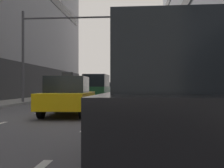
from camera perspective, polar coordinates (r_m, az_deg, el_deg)
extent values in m
plane|color=#515156|center=(12.25, -9.30, -6.16)|extent=(120.00, 120.00, 0.00)
cube|color=gray|center=(12.24, 19.18, -5.82)|extent=(2.89, 80.00, 0.14)
cube|color=silver|center=(14.58, -13.15, -5.21)|extent=(0.16, 2.00, 0.01)
cube|color=silver|center=(19.38, -8.55, -4.01)|extent=(0.16, 2.00, 0.01)
cube|color=silver|center=(24.27, -5.80, -3.28)|extent=(0.16, 2.00, 0.01)
cube|color=silver|center=(29.19, -3.97, -2.79)|extent=(0.16, 2.00, 0.01)
cube|color=silver|center=(34.13, -2.67, -2.44)|extent=(0.16, 2.00, 0.01)
cube|color=silver|center=(39.09, -1.71, -2.18)|extent=(0.16, 2.00, 0.01)
cube|color=silver|center=(44.06, -0.96, -1.98)|extent=(0.16, 2.00, 0.01)
cube|color=silver|center=(9.02, -4.59, -8.22)|extent=(0.16, 2.00, 0.01)
cube|color=silver|center=(13.95, -1.18, -5.44)|extent=(0.16, 2.00, 0.01)
cube|color=silver|center=(18.91, 0.43, -4.11)|extent=(0.16, 2.00, 0.01)
cube|color=silver|center=(23.89, 1.37, -3.33)|extent=(0.16, 2.00, 0.01)
cube|color=silver|center=(28.88, 1.98, -2.82)|extent=(0.16, 2.00, 0.01)
cube|color=silver|center=(33.87, 2.42, -2.46)|extent=(0.16, 2.00, 0.01)
cube|color=silver|center=(38.86, 2.74, -2.19)|extent=(0.16, 2.00, 0.01)
cube|color=silver|center=(43.86, 2.99, -1.98)|extent=(0.16, 2.00, 0.01)
cylinder|color=black|center=(14.16, -10.53, -4.05)|extent=(0.24, 0.66, 0.65)
cylinder|color=black|center=(13.89, -4.14, -4.13)|extent=(0.24, 0.66, 0.65)
cylinder|color=black|center=(11.58, -13.52, -4.87)|extent=(0.24, 0.66, 0.65)
cylinder|color=black|center=(11.25, -5.72, -5.01)|extent=(0.24, 0.66, 0.65)
cube|color=yellow|center=(12.67, -8.40, -3.06)|extent=(2.00, 4.42, 0.63)
cube|color=black|center=(12.46, -8.57, -0.10)|extent=(1.66, 1.94, 0.67)
cube|color=white|center=(14.88, -9.26, -2.23)|extent=(0.20, 0.09, 0.14)
cube|color=red|center=(10.74, -13.90, -2.94)|extent=(0.20, 0.09, 0.14)
cube|color=white|center=(14.68, -4.38, -2.26)|extent=(0.20, 0.09, 0.14)
cube|color=red|center=(10.45, -7.18, -3.02)|extent=(0.20, 0.09, 0.14)
cube|color=black|center=(12.47, -8.57, 1.85)|extent=(0.44, 0.22, 0.18)
cylinder|color=black|center=(22.75, -4.32, -2.69)|extent=(0.24, 0.65, 0.64)
cylinder|color=black|center=(22.49, -0.46, -2.71)|extent=(0.24, 0.65, 0.64)
cylinder|color=black|center=(20.21, -5.82, -2.98)|extent=(0.24, 0.65, 0.64)
cylinder|color=black|center=(19.91, -1.49, -3.02)|extent=(0.24, 0.65, 0.64)
cube|color=#1E512D|center=(21.31, -3.00, -1.67)|extent=(1.96, 4.32, 0.87)
cube|color=black|center=(21.31, -3.00, 0.66)|extent=(1.65, 2.57, 0.87)
cube|color=white|center=(23.47, -3.57, -1.18)|extent=(0.20, 0.09, 0.14)
cube|color=red|center=(19.40, -5.91, -1.35)|extent=(0.20, 0.09, 0.14)
cube|color=white|center=(23.26, -0.57, -1.19)|extent=(0.20, 0.09, 0.14)
cube|color=red|center=(19.15, -2.29, -1.37)|extent=(0.20, 0.09, 0.14)
cylinder|color=black|center=(38.73, -0.78, -1.70)|extent=(0.25, 0.68, 0.67)
cylinder|color=black|center=(38.66, 1.63, -1.71)|extent=(0.25, 0.68, 0.67)
cylinder|color=black|center=(35.99, -1.07, -1.81)|extent=(0.25, 0.68, 0.67)
cylinder|color=black|center=(35.91, 1.53, -1.81)|extent=(0.25, 0.68, 0.67)
cube|color=black|center=(37.31, 0.33, -1.25)|extent=(2.03, 4.55, 0.65)
cube|color=black|center=(37.10, 0.31, -0.22)|extent=(1.70, 1.99, 0.69)
cube|color=white|center=(39.54, -0.47, -1.04)|extent=(0.21, 0.09, 0.14)
cube|color=red|center=(35.14, -0.91, -1.12)|extent=(0.21, 0.09, 0.14)
cube|color=white|center=(39.48, 1.43, -1.04)|extent=(0.21, 0.09, 0.14)
cube|color=red|center=(35.08, 1.23, -1.12)|extent=(0.21, 0.09, 0.14)
cylinder|color=black|center=(5.42, 2.41, -10.21)|extent=(0.21, 0.62, 0.62)
cylinder|color=black|center=(5.54, 18.38, -9.97)|extent=(0.21, 0.62, 0.62)
cube|color=black|center=(4.12, 12.01, -7.38)|extent=(1.78, 4.16, 0.85)
cube|color=black|center=(4.10, 11.99, 4.44)|extent=(1.53, 2.46, 0.85)
cube|color=white|center=(6.10, 4.18, -3.71)|extent=(0.19, 0.08, 0.13)
cube|color=red|center=(2.07, 1.41, -10.24)|extent=(0.19, 0.08, 0.13)
cube|color=white|center=(6.19, 15.48, -3.64)|extent=(0.19, 0.08, 0.13)
cylinder|color=black|center=(12.03, 3.53, -4.74)|extent=(0.22, 0.64, 0.64)
cylinder|color=black|center=(12.12, 10.91, -4.70)|extent=(0.22, 0.64, 0.64)
cylinder|color=black|center=(9.42, 3.37, -5.95)|extent=(0.22, 0.64, 0.64)
cylinder|color=black|center=(9.53, 12.80, -5.88)|extent=(0.22, 0.64, 0.64)
cube|color=maroon|center=(10.72, 7.62, -2.93)|extent=(1.85, 4.29, 0.87)
cube|color=black|center=(10.71, 7.61, 1.74)|extent=(1.59, 2.55, 0.87)
cube|color=white|center=(12.78, 4.24, -1.84)|extent=(0.20, 0.08, 0.14)
cube|color=red|center=(8.60, 4.31, -2.55)|extent=(0.20, 0.08, 0.14)
cube|color=white|center=(12.85, 9.82, -1.82)|extent=(0.20, 0.08, 0.14)
cube|color=red|center=(8.69, 12.59, -2.52)|extent=(0.20, 0.08, 0.14)
cylinder|color=black|center=(17.32, 3.82, -3.37)|extent=(0.24, 0.67, 0.66)
cylinder|color=black|center=(17.40, 9.14, -3.35)|extent=(0.24, 0.67, 0.66)
cylinder|color=black|center=(14.61, 3.86, -3.92)|extent=(0.24, 0.67, 0.66)
cylinder|color=black|center=(14.70, 10.15, -3.89)|extent=(0.24, 0.67, 0.66)
cube|color=white|center=(15.97, 6.73, -1.99)|extent=(1.95, 4.46, 0.90)
cube|color=black|center=(15.97, 6.72, 1.25)|extent=(1.67, 2.65, 0.90)
cube|color=white|center=(18.12, 4.31, -1.30)|extent=(0.20, 0.08, 0.14)
cube|color=red|center=(13.77, 4.52, -1.59)|extent=(0.20, 0.08, 0.14)
cube|color=white|center=(18.18, 8.40, -1.30)|extent=(0.20, 0.08, 0.14)
cube|color=red|center=(13.85, 9.89, -1.58)|extent=(0.20, 0.08, 0.14)
cylinder|color=black|center=(24.93, 4.20, -2.46)|extent=(0.23, 0.66, 0.65)
cylinder|color=black|center=(24.99, 7.83, -2.46)|extent=(0.23, 0.66, 0.65)
cylinder|color=black|center=(22.26, 4.24, -2.71)|extent=(0.23, 0.66, 0.65)
cylinder|color=black|center=(22.32, 8.31, -2.71)|extent=(0.23, 0.66, 0.65)
cube|color=#1E512D|center=(23.60, 6.14, -1.50)|extent=(1.90, 4.39, 0.89)
cube|color=black|center=(23.60, 6.14, 0.67)|extent=(1.63, 2.60, 0.89)
cube|color=white|center=(25.72, 4.53, -1.06)|extent=(0.20, 0.08, 0.14)
cube|color=red|center=(21.44, 4.66, -1.20)|extent=(0.20, 0.08, 0.14)
cube|color=white|center=(25.76, 7.37, -1.06)|extent=(0.20, 0.08, 0.14)
cube|color=red|center=(21.50, 8.07, -1.19)|extent=(0.20, 0.08, 0.14)
cylinder|color=#4C4C51|center=(21.55, -16.79, 5.13)|extent=(0.18, 0.18, 6.31)
cylinder|color=#4C4C51|center=(20.80, -5.63, 12.64)|extent=(8.44, 0.12, 0.12)
cube|color=black|center=(20.37, 2.73, 11.42)|extent=(0.28, 0.24, 0.84)
sphere|color=red|center=(20.29, 2.71, 12.22)|extent=(0.17, 0.17, 0.17)
sphere|color=#523505|center=(20.23, 2.71, 11.50)|extent=(0.17, 0.17, 0.17)
sphere|color=#073E10|center=(20.18, 2.72, 10.78)|extent=(0.17, 0.17, 0.17)
cylinder|color=brown|center=(16.50, 16.82, -2.77)|extent=(0.13, 0.13, 0.81)
cylinder|color=brown|center=(16.52, 16.23, -2.76)|extent=(0.13, 0.13, 0.81)
cube|color=#3F5938|center=(16.49, 16.52, -0.37)|extent=(0.39, 0.30, 0.57)
sphere|color=#D8AD84|center=(16.50, 16.52, 0.98)|extent=(0.21, 0.21, 0.21)
cylinder|color=#3F5938|center=(16.47, 17.28, -0.27)|extent=(0.09, 0.09, 0.51)
cylinder|color=#3F5938|center=(16.52, 15.76, -0.28)|extent=(0.09, 0.09, 0.51)
cylinder|color=#383D59|center=(27.82, 12.28, -1.77)|extent=(0.13, 0.13, 0.83)
cylinder|color=#383D59|center=(27.85, 12.63, -1.77)|extent=(0.13, 0.13, 0.83)
cube|color=#3F5938|center=(27.83, 12.45, -0.31)|extent=(0.36, 0.23, 0.59)
sphere|color=beige|center=(27.83, 12.45, 0.52)|extent=(0.21, 0.21, 0.21)
cylinder|color=#3F5938|center=(27.78, 12.01, -0.25)|extent=(0.09, 0.09, 0.53)
cylinder|color=#3F5938|center=(27.88, 12.89, -0.25)|extent=(0.09, 0.09, 0.53)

